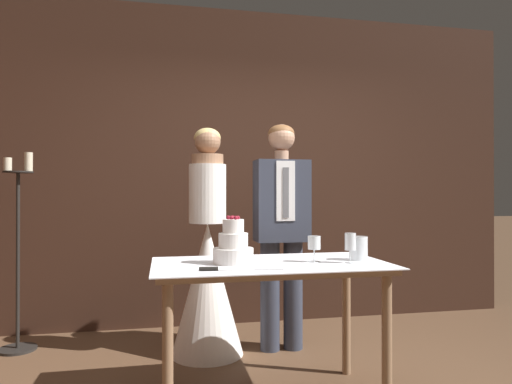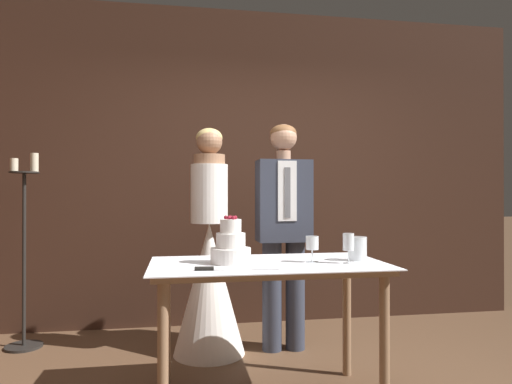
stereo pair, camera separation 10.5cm
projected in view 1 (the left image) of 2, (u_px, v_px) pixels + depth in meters
The scene contains 10 objects.
wall_back at pixel (248, 167), 4.36m from camera, with size 5.28×0.12×2.94m, color #382116.
cake_table at pixel (270, 280), 2.67m from camera, with size 1.37×0.75×0.80m.
tiered_cake at pixel (233, 247), 2.64m from camera, with size 0.24×0.24×0.28m.
cake_knife at pixel (225, 269), 2.39m from camera, with size 0.45×0.07×0.02m.
wine_glass_near at pixel (350, 243), 2.66m from camera, with size 0.06×0.06×0.18m.
wine_glass_middle at pixel (314, 244), 2.70m from camera, with size 0.08×0.08×0.15m.
hurricane_candle at pixel (358, 249), 2.78m from camera, with size 0.11×0.11×0.14m.
bride at pixel (207, 271), 3.44m from camera, with size 0.54×0.54×1.71m.
groom at pixel (282, 223), 3.55m from camera, with size 0.41×0.25×1.75m.
candle_stand at pixel (18, 260), 3.53m from camera, with size 0.28×0.28×1.53m.
Camera 1 is at (-0.79, -2.29, 1.20)m, focal length 32.00 mm.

